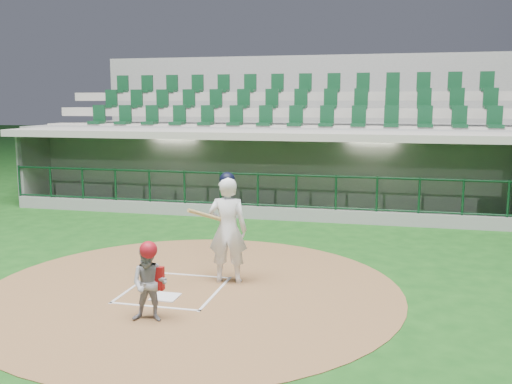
{
  "coord_description": "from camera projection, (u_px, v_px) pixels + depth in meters",
  "views": [
    {
      "loc": [
        3.57,
        -9.14,
        3.22
      ],
      "look_at": [
        0.75,
        2.6,
        1.3
      ],
      "focal_mm": 40.0,
      "sensor_mm": 36.0,
      "label": 1
    }
  ],
  "objects": [
    {
      "name": "dirt_circle",
      "position": [
        193.0,
        290.0,
        9.84
      ],
      "size": [
        7.2,
        7.2,
        0.01
      ],
      "primitive_type": "cylinder",
      "color": "brown",
      "rests_on": "ground"
    },
    {
      "name": "batter",
      "position": [
        228.0,
        228.0,
        10.11
      ],
      "size": [
        0.91,
        0.91,
        1.99
      ],
      "color": "white",
      "rests_on": "dirt_circle"
    },
    {
      "name": "batter_box_chalk",
      "position": [
        174.0,
        290.0,
        9.81
      ],
      "size": [
        1.55,
        1.8,
        0.01
      ],
      "color": "silver",
      "rests_on": "ground"
    },
    {
      "name": "dugout_structure",
      "position": [
        272.0,
        176.0,
        17.47
      ],
      "size": [
        16.4,
        3.7,
        3.0
      ],
      "color": "slate",
      "rests_on": "ground"
    },
    {
      "name": "ground",
      "position": [
        181.0,
        285.0,
        10.1
      ],
      "size": [
        120.0,
        120.0,
        0.0
      ],
      "primitive_type": "plane",
      "color": "#134413",
      "rests_on": "ground"
    },
    {
      "name": "home_plate",
      "position": [
        165.0,
        297.0,
        9.43
      ],
      "size": [
        0.43,
        0.43,
        0.02
      ],
      "primitive_type": "cube",
      "color": "white",
      "rests_on": "dirt_circle"
    },
    {
      "name": "catcher",
      "position": [
        150.0,
        282.0,
        8.35
      ],
      "size": [
        0.61,
        0.51,
        1.21
      ],
      "color": "gray",
      "rests_on": "dirt_circle"
    },
    {
      "name": "seating_deck",
      "position": [
        290.0,
        152.0,
        20.35
      ],
      "size": [
        17.0,
        6.72,
        5.15
      ],
      "color": "gray",
      "rests_on": "ground"
    }
  ]
}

